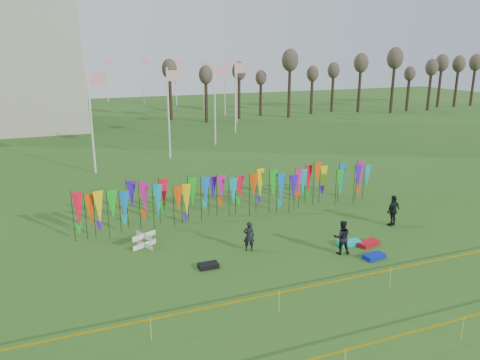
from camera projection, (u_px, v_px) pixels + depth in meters
name	position (u px, v px, depth m)	size (l,w,h in m)	color
ground	(295.00, 270.00, 20.97)	(160.00, 160.00, 0.00)	#255517
flagpole_ring	(12.00, 95.00, 57.86)	(57.40, 56.16, 8.00)	silver
banner_row	(239.00, 189.00, 27.41)	(18.64, 0.64, 2.51)	black
caution_tape_near	(325.00, 284.00, 18.15)	(26.00, 0.02, 0.90)	yellow
caution_tape_far	(389.00, 340.00, 14.72)	(26.00, 0.02, 0.90)	yellow
tree_line	(347.00, 72.00, 69.98)	(53.92, 1.92, 7.84)	#34231A
box_kite	(144.00, 240.00, 23.27)	(0.70, 0.70, 0.77)	red
person_left	(249.00, 236.00, 22.84)	(0.55, 0.40, 1.51)	black
person_mid	(342.00, 237.00, 22.49)	(0.82, 0.51, 1.69)	black
person_right	(393.00, 211.00, 26.05)	(1.04, 0.59, 1.77)	black
kite_bag_turquoise	(349.00, 243.00, 23.66)	(1.14, 0.57, 0.23)	#0DC9C8
kite_bag_blue	(374.00, 256.00, 22.14)	(1.04, 0.54, 0.22)	#0B23B6
kite_bag_red	(368.00, 243.00, 23.61)	(1.18, 0.54, 0.22)	red
kite_bag_black	(208.00, 266.00, 21.21)	(0.90, 0.52, 0.21)	black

